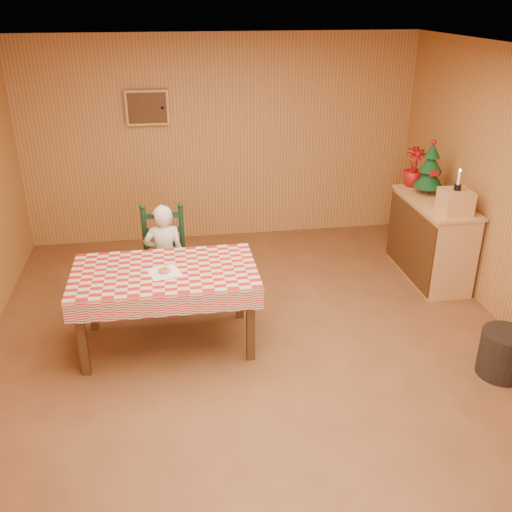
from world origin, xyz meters
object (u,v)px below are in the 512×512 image
Objects in this scene: shelf_unit at (430,239)px; ladder_chair at (165,260)px; storage_bin at (503,353)px; crate at (455,202)px; seated_child at (165,257)px; dining_table at (165,278)px; christmas_tree at (430,170)px.

ladder_chair is at bearing -176.87° from shelf_unit.
shelf_unit reaches higher than storage_bin.
crate is 0.73× the size of storage_bin.
seated_child reaches higher than shelf_unit.
dining_table is 0.81m from ladder_chair.
christmas_tree is at bearing 88.02° from shelf_unit.
christmas_tree is at bearing 7.85° from ladder_chair.
dining_table is 0.74m from seated_child.
christmas_tree is at bearing 85.45° from storage_bin.
crate is at bearing 10.40° from dining_table.
christmas_tree is (3.00, 0.41, 0.71)m from ladder_chair.
shelf_unit is 0.79m from christmas_tree.
storage_bin is (-0.17, -2.13, -1.01)m from christmas_tree.
ladder_chair is at bearing -90.00° from seated_child.
christmas_tree is 1.51× the size of storage_bin.
christmas_tree is (-0.00, 0.65, 0.16)m from crate.
storage_bin is at bearing -96.54° from crate.
crate is at bearing -88.77° from shelf_unit.
shelf_unit is at bearing 85.10° from storage_bin.
ladder_chair is 3.06m from crate.
seated_child is at bearing 176.58° from crate.
ladder_chair is (-0.00, 0.79, -0.18)m from dining_table.
christmas_tree reaches higher than seated_child.
ladder_chair is at bearing 175.49° from crate.
crate is at bearing 176.58° from seated_child.
ladder_chair is at bearing 148.74° from storage_bin.
dining_table is at bearing -90.00° from ladder_chair.
dining_table is 2.67× the size of christmas_tree.
ladder_chair reaches higher than storage_bin.
christmas_tree reaches higher than ladder_chair.
dining_table is 1.34× the size of shelf_unit.
crate is (0.01, -0.40, 0.59)m from shelf_unit.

